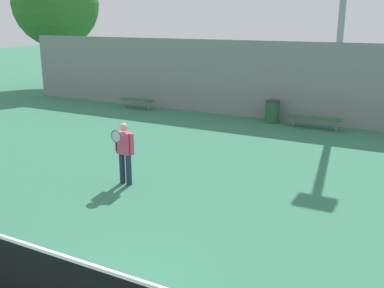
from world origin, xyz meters
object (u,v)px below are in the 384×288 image
Objects in this scene: trash_bin at (272,112)px; tree_green_tall at (56,4)px; tennis_net at (62,288)px; bench_courtside_near at (315,118)px; tennis_player at (124,150)px; bench_adjacent_court at (136,100)px.

tree_green_tall is at bearing 166.98° from trash_bin.
bench_courtside_near is (0.27, 12.82, -0.13)m from tennis_net.
tree_green_tall reaches higher than tennis_player.
tennis_player is 0.79× the size of bench_courtside_near.
bench_courtside_near is at bearing 88.79° from tennis_net.
tree_green_tall reaches higher than bench_adjacent_court.
tennis_player is 1.77× the size of trash_bin.
tennis_player is 0.21× the size of tree_green_tall.
tennis_net is at bearing -83.59° from trash_bin.
bench_courtside_near and bench_adjacent_court have the same top height.
trash_bin is 0.12× the size of tree_green_tall.
bench_courtside_near is at bearing 76.68° from tennis_player.
trash_bin is (-1.74, 0.22, 0.04)m from bench_courtside_near.
tennis_player is (-2.46, 4.71, 0.35)m from tennis_net.
trash_bin is at bearing 88.48° from tennis_player.
tennis_net is 12.69× the size of trash_bin.
tennis_net is at bearing -45.97° from tree_green_tall.
tennis_net is 6.69× the size of bench_adjacent_court.
tree_green_tall is (-15.81, 16.36, 4.28)m from tennis_net.
bench_courtside_near is (2.73, 8.11, -0.48)m from tennis_player.
tree_green_tall is (-16.08, 3.54, 4.41)m from bench_courtside_near.
trash_bin is 15.36m from tree_green_tall.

